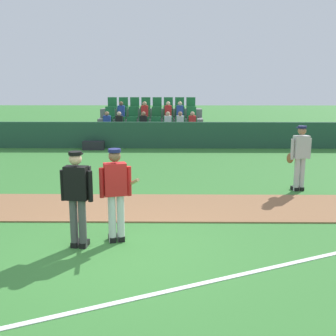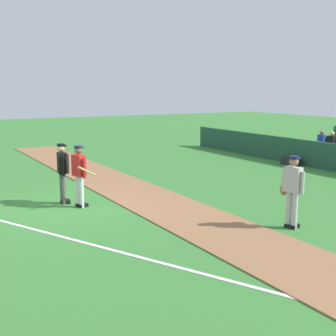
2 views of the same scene
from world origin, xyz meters
name	(u,v)px [view 1 (image 1 of 2)]	position (x,y,z in m)	size (l,w,h in m)	color
ground_plane	(114,251)	(0.00, 0.00, 0.00)	(80.00, 80.00, 0.00)	#387A33
infield_dirt_path	(128,207)	(0.00, 2.59, 0.01)	(28.00, 2.15, 0.03)	#936642
foul_line_chalk	(291,263)	(3.00, -0.50, 0.01)	(12.00, 0.10, 0.01)	white
dugout_fence	(149,135)	(0.00, 11.31, 0.56)	(20.00, 0.16, 1.13)	#234C38
stadium_bleachers	(151,128)	(0.00, 13.16, 0.63)	(5.00, 2.95, 2.05)	slate
batter_red_jersey	(116,191)	(0.01, 0.46, 0.97)	(0.74, 0.70, 1.76)	silver
umpire_home_plate	(77,194)	(-0.64, 0.18, 1.00)	(0.58, 0.35, 1.76)	#4C4C4C
runner_grey_jersey	(300,156)	(4.44, 4.20, 0.96)	(0.67, 0.37, 1.76)	#B2B2B2
equipment_bag	(94,145)	(-2.31, 10.86, 0.18)	(0.90, 0.36, 0.36)	#232328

